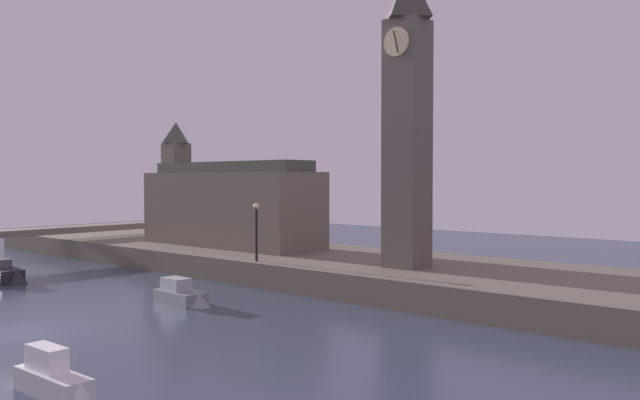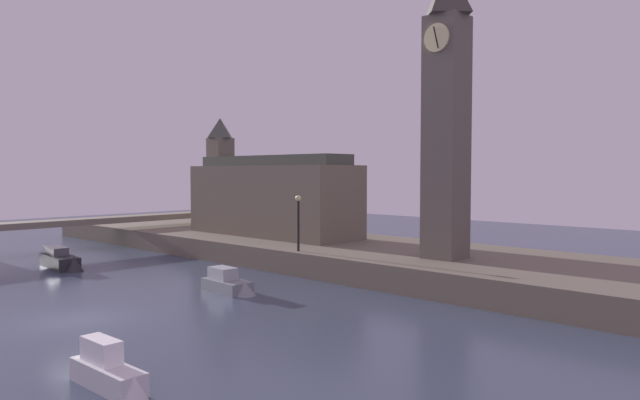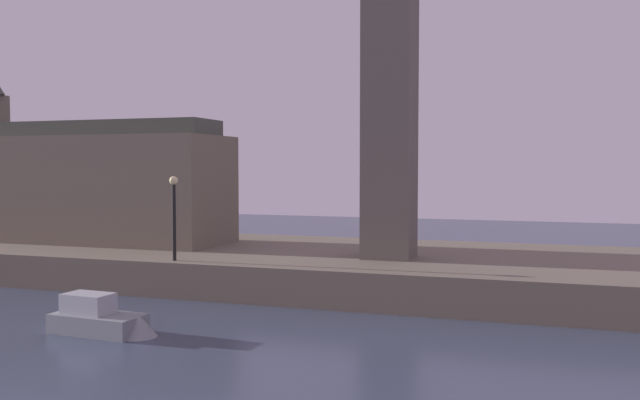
{
  "view_description": "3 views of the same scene",
  "coord_description": "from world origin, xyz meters",
  "px_view_note": "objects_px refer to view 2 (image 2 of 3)",
  "views": [
    {
      "loc": [
        26.92,
        -11.89,
        6.45
      ],
      "look_at": [
        1.79,
        17.24,
        5.22
      ],
      "focal_mm": 35.68,
      "sensor_mm": 36.0,
      "label": 1
    },
    {
      "loc": [
        25.24,
        -11.09,
        6.52
      ],
      "look_at": [
        1.1,
        14.35,
        4.83
      ],
      "focal_mm": 32.87,
      "sensor_mm": 36.0,
      "label": 2
    },
    {
      "loc": [
        13.58,
        -9.94,
        5.44
      ],
      "look_at": [
        4.66,
        16.7,
        4.04
      ],
      "focal_mm": 37.75,
      "sensor_mm": 36.0,
      "label": 3
    }
  ],
  "objects_px": {
    "clock_tower": "(446,107)",
    "boat_barge_dark": "(62,261)",
    "parliament_hall": "(269,196)",
    "streetlamp": "(298,216)",
    "boat_cruiser_grey": "(230,284)",
    "boat_ferry_white": "(110,373)"
  },
  "relations": [
    {
      "from": "boat_ferry_white",
      "to": "boat_barge_dark",
      "type": "relative_size",
      "value": 0.68
    },
    {
      "from": "clock_tower",
      "to": "parliament_hall",
      "type": "relative_size",
      "value": 1.11
    },
    {
      "from": "streetlamp",
      "to": "boat_ferry_white",
      "type": "bearing_deg",
      "value": -60.53
    },
    {
      "from": "parliament_hall",
      "to": "boat_cruiser_grey",
      "type": "height_order",
      "value": "parliament_hall"
    },
    {
      "from": "boat_cruiser_grey",
      "to": "boat_ferry_white",
      "type": "height_order",
      "value": "boat_ferry_white"
    },
    {
      "from": "clock_tower",
      "to": "boat_cruiser_grey",
      "type": "height_order",
      "value": "clock_tower"
    },
    {
      "from": "streetlamp",
      "to": "boat_cruiser_grey",
      "type": "relative_size",
      "value": 0.94
    },
    {
      "from": "streetlamp",
      "to": "boat_barge_dark",
      "type": "distance_m",
      "value": 16.5
    },
    {
      "from": "parliament_hall",
      "to": "boat_cruiser_grey",
      "type": "distance_m",
      "value": 15.84
    },
    {
      "from": "parliament_hall",
      "to": "boat_cruiser_grey",
      "type": "xyz_separation_m",
      "value": [
        9.96,
        -11.59,
        -4.16
      ]
    },
    {
      "from": "clock_tower",
      "to": "streetlamp",
      "type": "xyz_separation_m",
      "value": [
        -8.34,
        -3.76,
        -6.5
      ]
    },
    {
      "from": "boat_ferry_white",
      "to": "boat_barge_dark",
      "type": "xyz_separation_m",
      "value": [
        -23.17,
        8.27,
        0.02
      ]
    },
    {
      "from": "clock_tower",
      "to": "boat_barge_dark",
      "type": "bearing_deg",
      "value": -148.74
    },
    {
      "from": "parliament_hall",
      "to": "streetlamp",
      "type": "bearing_deg",
      "value": -30.98
    },
    {
      "from": "parliament_hall",
      "to": "boat_ferry_white",
      "type": "relative_size",
      "value": 4.28
    },
    {
      "from": "clock_tower",
      "to": "parliament_hall",
      "type": "bearing_deg",
      "value": 175.01
    },
    {
      "from": "boat_cruiser_grey",
      "to": "parliament_hall",
      "type": "bearing_deg",
      "value": 130.68
    },
    {
      "from": "parliament_hall",
      "to": "boat_barge_dark",
      "type": "height_order",
      "value": "parliament_hall"
    },
    {
      "from": "boat_ferry_white",
      "to": "clock_tower",
      "type": "bearing_deg",
      "value": 94.29
    },
    {
      "from": "streetlamp",
      "to": "boat_barge_dark",
      "type": "height_order",
      "value": "streetlamp"
    },
    {
      "from": "parliament_hall",
      "to": "boat_barge_dark",
      "type": "xyz_separation_m",
      "value": [
        -4.48,
        -14.58,
        -4.07
      ]
    },
    {
      "from": "boat_ferry_white",
      "to": "boat_barge_dark",
      "type": "bearing_deg",
      "value": 160.35
    }
  ]
}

